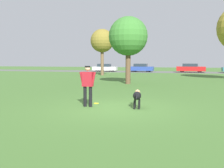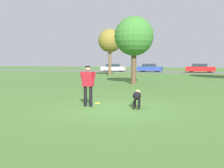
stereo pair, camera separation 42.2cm
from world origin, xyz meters
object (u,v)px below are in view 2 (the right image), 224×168
(dog, at_px, (137,96))
(parked_car_red, at_px, (200,68))
(person, at_px, (88,83))
(tree_far_left, at_px, (110,41))
(frisbee, at_px, (97,103))
(tree_mid_center, at_px, (134,37))
(parked_car_blue, at_px, (150,68))
(parked_car_white, at_px, (113,68))

(dog, bearing_deg, parked_car_red, -12.28)
(person, xyz_separation_m, dog, (1.90, 0.23, -0.47))
(person, relative_size, tree_far_left, 0.29)
(frisbee, xyz_separation_m, tree_mid_center, (-0.64, 9.41, 3.59))
(frisbee, xyz_separation_m, tree_far_left, (-6.07, 19.98, 4.10))
(person, distance_m, parked_car_blue, 31.63)
(person, bearing_deg, parked_car_white, 104.47)
(tree_far_left, bearing_deg, frisbee, -73.11)
(dog, xyz_separation_m, parked_car_red, (2.60, 31.39, 0.21))
(tree_mid_center, bearing_deg, parked_car_white, 111.52)
(person, relative_size, dog, 1.45)
(dog, distance_m, tree_far_left, 22.31)
(dog, relative_size, tree_far_left, 0.20)
(person, relative_size, parked_car_blue, 0.41)
(parked_car_red, bearing_deg, tree_mid_center, -102.99)
(tree_far_left, height_order, tree_mid_center, tree_far_left)
(parked_car_red, bearing_deg, frisbee, -97.85)
(tree_far_left, distance_m, parked_car_blue, 11.67)
(person, height_order, dog, person)
(person, height_order, parked_car_red, person)
(parked_car_white, relative_size, parked_car_blue, 1.03)
(tree_far_left, bearing_deg, dog, -68.99)
(parked_car_white, height_order, parked_car_blue, parked_car_blue)
(parked_car_blue, relative_size, parked_car_red, 0.92)
(frisbee, bearing_deg, dog, -17.16)
(frisbee, height_order, tree_mid_center, tree_mid_center)
(frisbee, distance_m, tree_mid_center, 10.09)
(parked_car_red, bearing_deg, dog, -94.42)
(dog, bearing_deg, parked_car_white, 11.61)
(frisbee, relative_size, parked_car_blue, 0.06)
(parked_car_white, bearing_deg, dog, -73.55)
(frisbee, distance_m, tree_far_left, 21.28)
(tree_mid_center, relative_size, parked_car_blue, 1.33)
(frisbee, bearing_deg, tree_mid_center, 93.91)
(person, distance_m, dog, 1.97)
(dog, relative_size, parked_car_white, 0.28)
(parked_car_blue, bearing_deg, frisbee, -83.68)
(person, relative_size, parked_car_red, 0.38)
(parked_car_blue, bearing_deg, parked_car_red, 1.66)
(frisbee, distance_m, parked_car_blue, 30.85)
(parked_car_white, bearing_deg, parked_car_red, -2.14)
(tree_mid_center, bearing_deg, parked_car_blue, 96.41)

